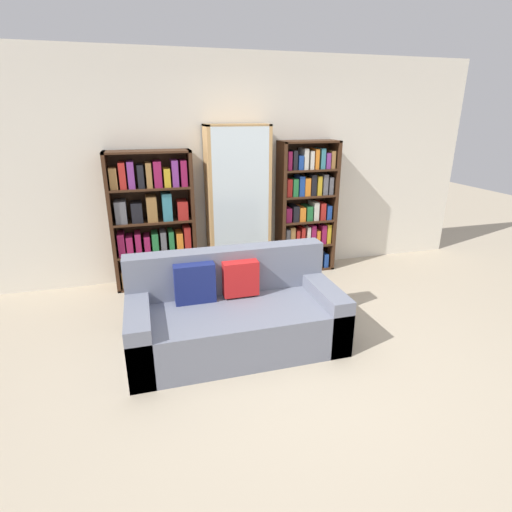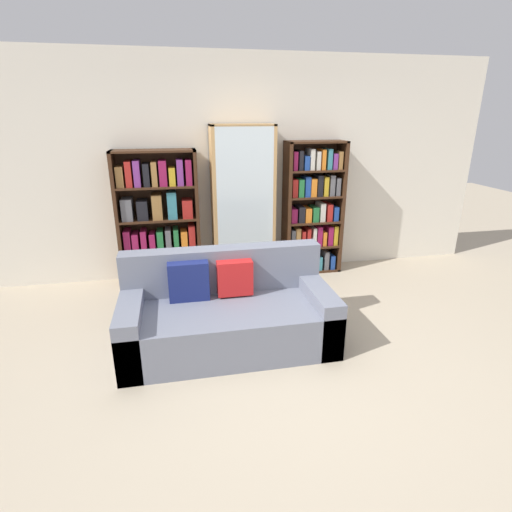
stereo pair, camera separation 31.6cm
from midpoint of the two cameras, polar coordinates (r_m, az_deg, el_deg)
ground_plane at (r=3.52m, az=5.06°, el=-15.15°), size 16.00×16.00×0.00m
wall_back at (r=5.14m, az=-3.77°, el=12.31°), size 6.32×0.06×2.70m
couch at (r=3.66m, az=-5.65°, el=-8.47°), size 1.86×0.89×0.83m
bookshelf_left at (r=4.94m, az=-16.23°, el=4.47°), size 0.96×0.32×1.62m
display_cabinet at (r=4.97m, az=-4.46°, el=7.33°), size 0.76×0.36×1.90m
bookshelf_right at (r=5.27m, az=5.45°, el=6.69°), size 0.75×0.32×1.69m
wine_bottle at (r=4.89m, az=3.69°, el=-2.85°), size 0.08×0.08×0.34m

